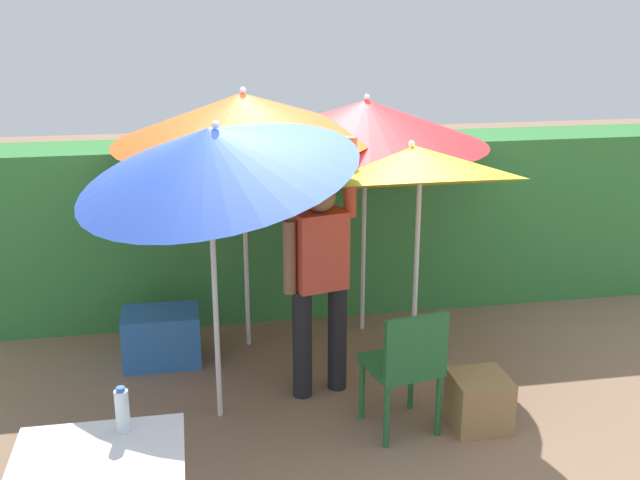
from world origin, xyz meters
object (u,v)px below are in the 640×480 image
crate_cardboard (479,401)px  folding_table (100,470)px  umbrella_yellow (243,116)px  umbrella_rainbow (213,152)px  bottle_water (122,410)px  umbrella_navy (416,166)px  chair_plastic (406,363)px  cooler_box (162,337)px  person_vendor (320,272)px  umbrella_orange (366,122)px

crate_cardboard → folding_table: (-2.35, -1.07, 0.46)m
umbrella_yellow → folding_table: (-0.94, -2.63, -1.27)m
umbrella_rainbow → bottle_water: 1.74m
umbrella_navy → chair_plastic: size_ratio=2.24×
umbrella_navy → cooler_box: size_ratio=3.33×
crate_cardboard → bottle_water: bearing=-158.4°
umbrella_yellow → cooler_box: 1.85m
crate_cardboard → umbrella_navy: bearing=112.0°
umbrella_yellow → person_vendor: umbrella_yellow is taller
umbrella_yellow → chair_plastic: (0.89, -1.55, -1.40)m
umbrella_yellow → folding_table: umbrella_yellow is taller
umbrella_orange → umbrella_rainbow: bearing=-135.2°
chair_plastic → bottle_water: (-1.72, -0.90, 0.34)m
bottle_water → crate_cardboard: bearing=21.6°
umbrella_orange → umbrella_navy: size_ratio=1.02×
folding_table → umbrella_orange: bearing=54.9°
cooler_box → bottle_water: size_ratio=2.50×
umbrella_rainbow → umbrella_orange: size_ratio=1.13×
umbrella_yellow → umbrella_navy: (1.12, -0.86, -0.25)m
umbrella_orange → person_vendor: (-0.57, -1.04, -0.89)m
umbrella_orange → bottle_water: bearing=-125.3°
person_vendor → folding_table: size_ratio=2.35×
umbrella_navy → person_vendor: (-0.68, -0.04, -0.73)m
cooler_box → bottle_water: bearing=-92.9°
person_vendor → bottle_water: (-1.27, -1.55, -0.08)m
umbrella_yellow → umbrella_navy: size_ratio=1.09×
umbrella_rainbow → person_vendor: bearing=18.4°
crate_cardboard → bottle_water: size_ratio=1.56×
person_vendor → cooler_box: bearing=148.5°
umbrella_rainbow → umbrella_navy: umbrella_rainbow is taller
umbrella_navy → chair_plastic: bearing=-108.7°
bottle_water → umbrella_orange: bearing=54.7°
chair_plastic → umbrella_yellow: bearing=119.8°
cooler_box → umbrella_orange: bearing=11.2°
umbrella_orange → chair_plastic: bearing=-94.1°
bottle_water → umbrella_navy: bearing=39.2°
umbrella_rainbow → cooler_box: size_ratio=3.86×
cooler_box → umbrella_navy: bearing=-19.9°
umbrella_yellow → crate_cardboard: umbrella_yellow is taller
cooler_box → bottle_water: 2.35m
umbrella_rainbow → person_vendor: 1.20m
person_vendor → crate_cardboard: 1.39m
umbrella_rainbow → folding_table: (-0.65, -1.49, -1.22)m
umbrella_orange → folding_table: 3.59m
umbrella_yellow → umbrella_orange: bearing=8.0°
umbrella_yellow → crate_cardboard: bearing=-48.0°
person_vendor → bottle_water: bearing=-129.3°
umbrella_navy → person_vendor: size_ratio=1.06×
umbrella_orange → cooler_box: 2.38m
umbrella_navy → umbrella_yellow: bearing=142.5°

